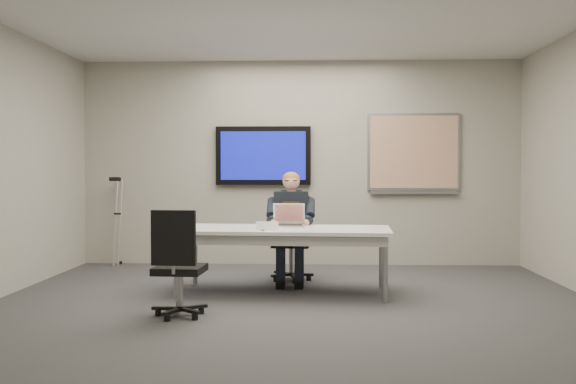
{
  "coord_description": "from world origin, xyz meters",
  "views": [
    {
      "loc": [
        0.2,
        -5.82,
        1.31
      ],
      "look_at": [
        -0.08,
        0.98,
        1.07
      ],
      "focal_mm": 40.0,
      "sensor_mm": 36.0,
      "label": 1
    }
  ],
  "objects_px": {
    "office_chair_far": "(292,254)",
    "seated_person": "(291,238)",
    "conference_table": "(283,235)",
    "office_chair_near": "(179,284)",
    "laptop": "(289,220)"
  },
  "relations": [
    {
      "from": "office_chair_far",
      "to": "seated_person",
      "type": "distance_m",
      "value": 0.32
    },
    {
      "from": "conference_table",
      "to": "seated_person",
      "type": "distance_m",
      "value": 0.61
    },
    {
      "from": "conference_table",
      "to": "office_chair_far",
      "type": "bearing_deg",
      "value": 89.18
    },
    {
      "from": "office_chair_far",
      "to": "seated_person",
      "type": "bearing_deg",
      "value": -86.5
    },
    {
      "from": "conference_table",
      "to": "laptop",
      "type": "relative_size",
      "value": 6.56
    },
    {
      "from": "conference_table",
      "to": "office_chair_near",
      "type": "height_order",
      "value": "office_chair_near"
    },
    {
      "from": "office_chair_near",
      "to": "office_chair_far",
      "type": "bearing_deg",
      "value": -111.78
    },
    {
      "from": "laptop",
      "to": "office_chair_near",
      "type": "bearing_deg",
      "value": -122.93
    },
    {
      "from": "office_chair_near",
      "to": "seated_person",
      "type": "bearing_deg",
      "value": -114.62
    },
    {
      "from": "conference_table",
      "to": "office_chair_near",
      "type": "relative_size",
      "value": 2.39
    },
    {
      "from": "conference_table",
      "to": "office_chair_far",
      "type": "height_order",
      "value": "office_chair_far"
    },
    {
      "from": "office_chair_far",
      "to": "seated_person",
      "type": "xyz_separation_m",
      "value": [
        -0.0,
        -0.24,
        0.21
      ]
    },
    {
      "from": "office_chair_far",
      "to": "laptop",
      "type": "xyz_separation_m",
      "value": [
        -0.01,
        -0.62,
        0.45
      ]
    },
    {
      "from": "seated_person",
      "to": "laptop",
      "type": "xyz_separation_m",
      "value": [
        -0.01,
        -0.38,
        0.24
      ]
    },
    {
      "from": "conference_table",
      "to": "office_chair_near",
      "type": "bearing_deg",
      "value": -123.84
    }
  ]
}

